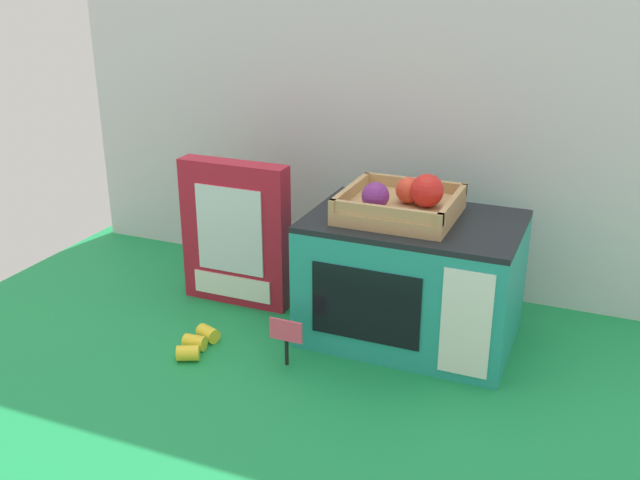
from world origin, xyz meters
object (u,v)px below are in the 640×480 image
toy_microwave (412,278)px  price_sign (286,335)px  food_groups_crate (403,203)px  cookie_set_box (235,234)px  loose_toy_banana (197,343)px

toy_microwave → price_sign: (-0.19, -0.22, -0.07)m
food_groups_crate → cookie_set_box: 0.42m
toy_microwave → cookie_set_box: 0.42m
cookie_set_box → food_groups_crate: bearing=-1.0°
food_groups_crate → cookie_set_box: size_ratio=0.67×
toy_microwave → cookie_set_box: cookie_set_box is taller
toy_microwave → food_groups_crate: (-0.03, -0.00, 0.16)m
food_groups_crate → loose_toy_banana: (-0.36, -0.23, -0.28)m
toy_microwave → price_sign: bearing=-131.8°
toy_microwave → price_sign: toy_microwave is taller
food_groups_crate → cookie_set_box: (-0.40, 0.01, -0.13)m
food_groups_crate → price_sign: size_ratio=2.28×
price_sign → cookie_set_box: bearing=136.3°
food_groups_crate → price_sign: (-0.17, -0.21, -0.23)m
cookie_set_box → loose_toy_banana: 0.29m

